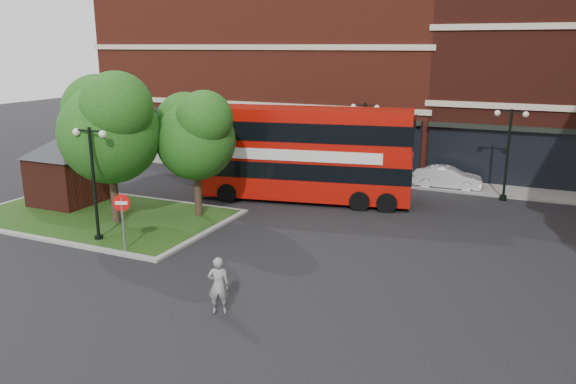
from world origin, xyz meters
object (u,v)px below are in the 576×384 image
at_px(bus, 303,148).
at_px(car_white, 447,178).
at_px(car_silver, 271,164).
at_px(woman, 219,285).

distance_m(bus, car_white, 9.30).
bearing_deg(car_silver, bus, -136.87).
height_order(woman, car_white, woman).
xyz_separation_m(bus, woman, (2.76, -13.48, -1.96)).
xyz_separation_m(woman, car_silver, (-7.23, 18.63, -0.25)).
distance_m(bus, woman, 13.90).
height_order(bus, woman, bus).
bearing_deg(bus, car_silver, 120.08).
height_order(car_silver, car_white, car_silver).
relative_size(bus, car_silver, 2.96).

